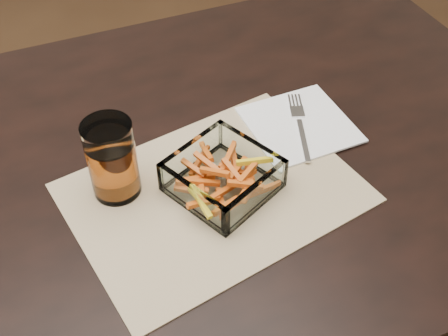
{
  "coord_description": "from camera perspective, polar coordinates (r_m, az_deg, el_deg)",
  "views": [
    {
      "loc": [
        -0.1,
        -0.67,
        1.43
      ],
      "look_at": [
        0.15,
        -0.08,
        0.78
      ],
      "focal_mm": 45.0,
      "sensor_mm": 36.0,
      "label": 1
    }
  ],
  "objects": [
    {
      "name": "dining_table",
      "position": [
        1.02,
        -9.53,
        -3.98
      ],
      "size": [
        1.6,
        0.9,
        0.75
      ],
      "color": "black",
      "rests_on": "ground"
    },
    {
      "name": "placemat",
      "position": [
        0.91,
        -1.03,
        -2.5
      ],
      "size": [
        0.5,
        0.4,
        0.0
      ],
      "primitive_type": "cube",
      "rotation": [
        0.0,
        0.0,
        0.17
      ],
      "color": "tan",
      "rests_on": "dining_table"
    },
    {
      "name": "glass_bowl",
      "position": [
        0.9,
        -0.12,
        -0.96
      ],
      "size": [
        0.2,
        0.2,
        0.06
      ],
      "rotation": [
        0.0,
        0.0,
        0.43
      ],
      "color": "white",
      "rests_on": "placemat"
    },
    {
      "name": "tumbler",
      "position": [
        0.89,
        -11.26,
        0.64
      ],
      "size": [
        0.08,
        0.08,
        0.14
      ],
      "color": "white",
      "rests_on": "placemat"
    },
    {
      "name": "napkin",
      "position": [
        1.04,
        7.67,
        4.42
      ],
      "size": [
        0.18,
        0.18,
        0.0
      ],
      "primitive_type": "cube",
      "rotation": [
        0.0,
        0.0,
        0.02
      ],
      "color": "white",
      "rests_on": "placemat"
    },
    {
      "name": "fork",
      "position": [
        1.03,
        7.71,
        4.48
      ],
      "size": [
        0.08,
        0.18,
        0.0
      ],
      "rotation": [
        0.0,
        0.0,
        -0.35
      ],
      "color": "silver",
      "rests_on": "napkin"
    }
  ]
}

